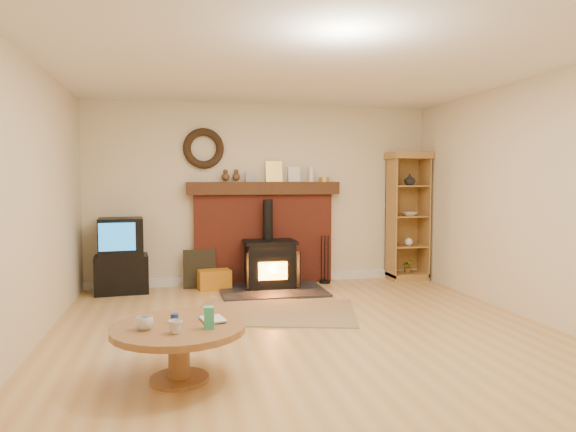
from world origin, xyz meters
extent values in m
plane|color=tan|center=(0.00, 0.00, 0.00)|extent=(5.50, 5.50, 0.00)
cube|color=beige|center=(0.00, 2.75, 1.30)|extent=(5.00, 0.02, 2.60)
cube|color=beige|center=(0.00, -2.75, 1.30)|extent=(5.00, 0.02, 2.60)
cube|color=beige|center=(-2.50, 0.00, 1.30)|extent=(0.02, 5.50, 2.60)
cube|color=beige|center=(2.50, 0.00, 1.30)|extent=(0.02, 5.50, 2.60)
cube|color=white|center=(0.00, 0.00, 2.60)|extent=(5.00, 5.50, 0.02)
cube|color=white|center=(0.00, 2.73, 0.06)|extent=(5.00, 0.04, 0.12)
torus|color=black|center=(-0.85, 2.69, 1.95)|extent=(0.57, 0.11, 0.57)
cube|color=maroon|center=(0.00, 2.67, 0.65)|extent=(2.00, 0.15, 1.30)
cube|color=#311D0F|center=(0.00, 2.64, 1.39)|extent=(2.20, 0.22, 0.18)
cube|color=#999999|center=(-0.20, 2.65, 1.55)|extent=(0.13, 0.05, 0.14)
cube|color=gold|center=(0.15, 2.67, 1.63)|extent=(0.24, 0.06, 0.30)
cube|color=white|center=(0.45, 2.67, 1.59)|extent=(0.18, 0.05, 0.22)
cylinder|color=white|center=(0.70, 2.65, 1.59)|extent=(0.08, 0.08, 0.22)
cylinder|color=gold|center=(0.90, 2.65, 1.51)|extent=(0.14, 0.14, 0.07)
cube|color=black|center=(0.02, 2.10, 0.01)|extent=(1.40, 1.00, 0.03)
cube|color=black|center=(0.02, 2.30, 0.33)|extent=(0.65, 0.46, 0.60)
cube|color=black|center=(0.02, 2.30, 0.65)|extent=(0.71, 0.51, 0.04)
cylinder|color=black|center=(0.02, 2.45, 0.95)|extent=(0.14, 0.14, 0.56)
cube|color=orange|center=(0.02, 2.06, 0.29)|extent=(0.39, 0.02, 0.24)
cube|color=black|center=(-0.28, 2.12, 0.31)|extent=(0.15, 0.21, 0.48)
cube|color=black|center=(0.32, 2.12, 0.31)|extent=(0.15, 0.21, 0.48)
cube|color=brown|center=(-0.15, 1.02, 0.01)|extent=(2.05, 1.65, 0.01)
cube|color=black|center=(-1.96, 2.47, 0.25)|extent=(0.72, 0.53, 0.50)
cube|color=black|center=(-1.96, 2.47, 0.75)|extent=(0.61, 0.52, 0.50)
cube|color=#166BB2|center=(-1.99, 2.23, 0.78)|extent=(0.45, 0.06, 0.36)
cube|color=olive|center=(2.18, 2.53, 0.05)|extent=(0.56, 0.41, 0.10)
cube|color=olive|center=(2.18, 2.72, 0.94)|extent=(0.56, 0.02, 1.77)
cube|color=olive|center=(1.91, 2.53, 0.94)|extent=(0.02, 0.41, 1.77)
cube|color=olive|center=(2.45, 2.53, 0.94)|extent=(0.02, 0.41, 1.77)
cube|color=olive|center=(2.18, 2.53, 1.87)|extent=(0.62, 0.45, 0.10)
cube|color=olive|center=(2.18, 2.53, 0.51)|extent=(0.52, 0.37, 0.02)
cube|color=olive|center=(2.18, 2.53, 0.96)|extent=(0.52, 0.37, 0.02)
cube|color=olive|center=(2.18, 2.53, 1.42)|extent=(0.52, 0.37, 0.02)
imported|color=white|center=(2.18, 2.48, 1.51)|extent=(0.17, 0.17, 0.17)
imported|color=white|center=(2.18, 2.48, 1.00)|extent=(0.22, 0.22, 0.05)
sphere|color=white|center=(2.18, 2.48, 0.58)|extent=(0.12, 0.12, 0.12)
imported|color=#39B086|center=(2.18, 2.48, 0.21)|extent=(0.19, 0.17, 0.21)
cube|color=#BFCA06|center=(-0.74, 2.40, 0.14)|extent=(0.47, 0.33, 0.27)
cube|color=black|center=(-0.93, 2.55, 0.27)|extent=(0.45, 0.12, 0.54)
cylinder|color=black|center=(0.87, 2.50, 0.02)|extent=(0.16, 0.16, 0.04)
cylinder|color=black|center=(0.82, 2.50, 0.35)|extent=(0.02, 0.02, 0.70)
cylinder|color=black|center=(0.87, 2.50, 0.35)|extent=(0.02, 0.02, 0.70)
cylinder|color=black|center=(0.92, 2.50, 0.35)|extent=(0.02, 0.02, 0.70)
cylinder|color=brown|center=(-1.23, -0.79, 0.01)|extent=(0.44, 0.44, 0.03)
cylinder|color=brown|center=(-1.23, -0.79, 0.20)|extent=(0.16, 0.16, 0.35)
cylinder|color=brown|center=(-1.23, -0.79, 0.40)|extent=(1.00, 1.00, 0.05)
imported|color=white|center=(-1.47, -0.86, 0.47)|extent=(0.12, 0.12, 0.10)
imported|color=white|center=(-1.25, -1.00, 0.47)|extent=(0.10, 0.10, 0.09)
imported|color=#4C331E|center=(-1.05, -0.75, 0.44)|extent=(0.17, 0.22, 0.02)
cylinder|color=navy|center=(-1.25, -0.73, 0.46)|extent=(0.06, 0.06, 0.07)
cube|color=#39B086|center=(-1.01, -0.93, 0.51)|extent=(0.07, 0.07, 0.16)
camera|label=1|loc=(-1.22, -4.64, 1.50)|focal=32.00mm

